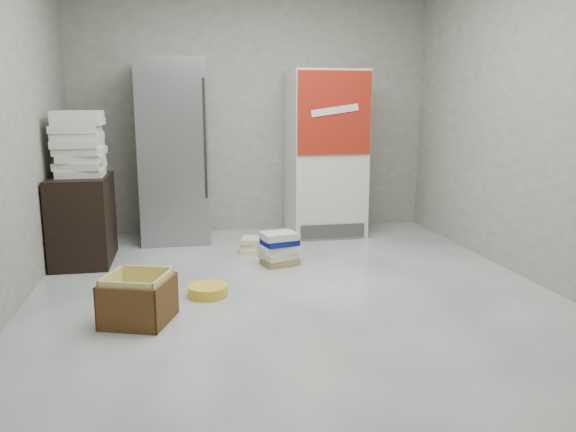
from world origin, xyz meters
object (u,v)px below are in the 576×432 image
(coke_cooler, at_px, (325,153))
(phonebook_stack_main, at_px, (279,249))
(cardboard_box, at_px, (138,302))
(steel_fridge, at_px, (173,152))
(wood_shelf, at_px, (83,219))

(coke_cooler, height_order, phonebook_stack_main, coke_cooler)
(phonebook_stack_main, xyz_separation_m, cardboard_box, (-1.16, -1.17, -0.01))
(steel_fridge, distance_m, wood_shelf, 1.23)
(phonebook_stack_main, bearing_deg, wood_shelf, 150.64)
(steel_fridge, bearing_deg, cardboard_box, -95.75)
(wood_shelf, bearing_deg, cardboard_box, -69.81)
(steel_fridge, height_order, phonebook_stack_main, steel_fridge)
(wood_shelf, xyz_separation_m, phonebook_stack_main, (1.75, -0.45, -0.25))
(steel_fridge, distance_m, cardboard_box, 2.49)
(coke_cooler, xyz_separation_m, cardboard_box, (-1.89, -2.34, -0.77))
(steel_fridge, xyz_separation_m, cardboard_box, (-0.24, -2.35, -0.81))
(coke_cooler, xyz_separation_m, phonebook_stack_main, (-0.73, -1.17, -0.75))
(coke_cooler, relative_size, phonebook_stack_main, 4.75)
(cardboard_box, bearing_deg, phonebook_stack_main, 64.62)
(cardboard_box, bearing_deg, wood_shelf, 129.57)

